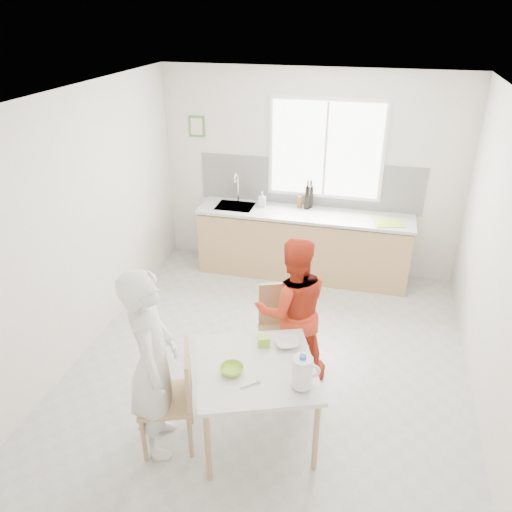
% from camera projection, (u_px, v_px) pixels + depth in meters
% --- Properties ---
extents(ground, '(4.50, 4.50, 0.00)m').
position_uv_depth(ground, '(271.00, 360.00, 5.29)').
color(ground, '#B7B7B2').
rests_on(ground, ground).
extents(room_shell, '(4.50, 4.50, 4.50)m').
position_uv_depth(room_shell, '(274.00, 217.00, 4.55)').
color(room_shell, silver).
rests_on(room_shell, ground).
extents(window, '(1.50, 0.06, 1.30)m').
position_uv_depth(window, '(326.00, 150.00, 6.40)').
color(window, white).
rests_on(window, room_shell).
extents(backsplash, '(3.00, 0.02, 0.65)m').
position_uv_depth(backsplash, '(309.00, 183.00, 6.67)').
color(backsplash, white).
rests_on(backsplash, room_shell).
extents(picture_frame, '(0.22, 0.03, 0.28)m').
position_uv_depth(picture_frame, '(197.00, 126.00, 6.69)').
color(picture_frame, '#48893E').
rests_on(picture_frame, room_shell).
extents(kitchen_counter, '(2.84, 0.64, 1.37)m').
position_uv_depth(kitchen_counter, '(302.00, 247.00, 6.79)').
color(kitchen_counter, tan).
rests_on(kitchen_counter, ground).
extents(dining_table, '(1.24, 1.24, 0.74)m').
position_uv_depth(dining_table, '(256.00, 374.00, 4.10)').
color(dining_table, silver).
rests_on(dining_table, ground).
extents(chair_left, '(0.56, 0.56, 0.94)m').
position_uv_depth(chair_left, '(174.00, 394.00, 4.09)').
color(chair_left, tan).
rests_on(chair_left, ground).
extents(chair_far, '(0.57, 0.57, 0.95)m').
position_uv_depth(chair_far, '(281.00, 327.00, 4.92)').
color(chair_far, tan).
rests_on(chair_far, ground).
extents(person_white, '(0.60, 0.72, 1.69)m').
position_uv_depth(person_white, '(153.00, 364.00, 3.93)').
color(person_white, silver).
rests_on(person_white, ground).
extents(person_red, '(0.89, 0.80, 1.52)m').
position_uv_depth(person_red, '(293.00, 310.00, 4.77)').
color(person_red, red).
rests_on(person_red, ground).
extents(bowl_green, '(0.25, 0.25, 0.06)m').
position_uv_depth(bowl_green, '(232.00, 370.00, 3.98)').
color(bowl_green, '#9CD230').
rests_on(bowl_green, dining_table).
extents(bowl_white, '(0.27, 0.27, 0.05)m').
position_uv_depth(bowl_white, '(287.00, 343.00, 4.30)').
color(bowl_white, silver).
rests_on(bowl_white, dining_table).
extents(milk_jug, '(0.22, 0.16, 0.28)m').
position_uv_depth(milk_jug, '(303.00, 372.00, 3.78)').
color(milk_jug, white).
rests_on(milk_jug, dining_table).
extents(green_box, '(0.13, 0.13, 0.09)m').
position_uv_depth(green_box, '(264.00, 341.00, 4.30)').
color(green_box, '#8BC72E').
rests_on(green_box, dining_table).
extents(spoon, '(0.13, 0.11, 0.01)m').
position_uv_depth(spoon, '(249.00, 385.00, 3.86)').
color(spoon, '#A5A5AA').
rests_on(spoon, dining_table).
extents(cutting_board, '(0.41, 0.34, 0.01)m').
position_uv_depth(cutting_board, '(388.00, 223.00, 6.22)').
color(cutting_board, '#A6D130').
rests_on(cutting_board, kitchen_counter).
extents(wine_bottle_a, '(0.07, 0.07, 0.32)m').
position_uv_depth(wine_bottle_a, '(307.00, 197.00, 6.60)').
color(wine_bottle_a, black).
rests_on(wine_bottle_a, kitchen_counter).
extents(wine_bottle_b, '(0.07, 0.07, 0.30)m').
position_uv_depth(wine_bottle_b, '(310.00, 197.00, 6.65)').
color(wine_bottle_b, black).
rests_on(wine_bottle_b, kitchen_counter).
extents(jar_amber, '(0.06, 0.06, 0.16)m').
position_uv_depth(jar_amber, '(299.00, 202.00, 6.68)').
color(jar_amber, brown).
rests_on(jar_amber, kitchen_counter).
extents(soap_bottle, '(0.10, 0.10, 0.20)m').
position_uv_depth(soap_bottle, '(262.00, 199.00, 6.71)').
color(soap_bottle, '#999999').
rests_on(soap_bottle, kitchen_counter).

